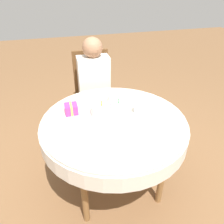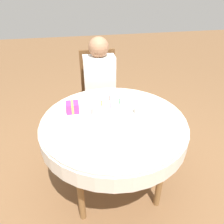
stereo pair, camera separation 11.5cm
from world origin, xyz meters
The scene contains 8 objects.
ground_plane centered at (0.00, 0.00, 0.00)m, with size 12.00×12.00×0.00m, color brown.
dining_table centered at (0.00, 0.00, 0.62)m, with size 1.15×1.15×0.70m.
chair centered at (0.01, 0.89, 0.52)m, with size 0.46×0.46×0.96m.
person centered at (0.01, 0.79, 0.70)m, with size 0.34×0.29×1.15m.
napkin centered at (-0.02, 0.08, 0.71)m, with size 0.34×0.34×0.00m.
birthday_cake centered at (-0.02, 0.08, 0.75)m, with size 0.29×0.29×0.13m.
drinking_glass centered at (0.22, 0.03, 0.76)m, with size 0.07×0.07×0.10m.
gift_box centered at (-0.31, 0.18, 0.74)m, with size 0.10×0.11×0.09m.
Camera 1 is at (-0.40, -1.36, 1.65)m, focal length 35.00 mm.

